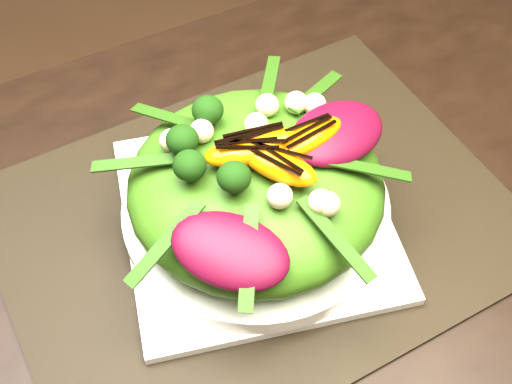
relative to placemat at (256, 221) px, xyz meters
name	(u,v)px	position (x,y,z in m)	size (l,w,h in m)	color
placemat	(256,221)	(0.00, 0.00, 0.00)	(0.44, 0.33, 0.00)	black
plate_base	(256,217)	(0.00, 0.00, 0.01)	(0.23, 0.23, 0.01)	white
salad_bowl	(256,209)	(0.00, 0.00, 0.02)	(0.23, 0.23, 0.02)	white
lettuce_mound	(256,185)	(0.00, 0.00, 0.05)	(0.21, 0.21, 0.07)	#3C6C14
radicchio_leaf	(337,133)	(0.07, -0.01, 0.09)	(0.09, 0.06, 0.02)	#49071B
orange_segment	(227,150)	(-0.02, 0.01, 0.10)	(0.07, 0.03, 0.02)	#E56303
broccoli_floret	(176,138)	(-0.05, 0.04, 0.10)	(0.04, 0.04, 0.04)	#133409
macadamia_nut	(320,161)	(0.04, -0.03, 0.09)	(0.02, 0.02, 0.02)	beige
balsamic_drizzle	(227,142)	(-0.02, 0.01, 0.11)	(0.04, 0.00, 0.00)	black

